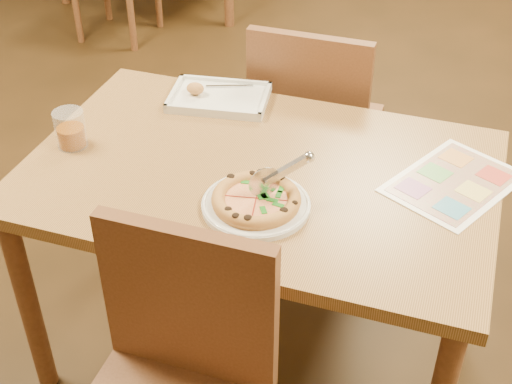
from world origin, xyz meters
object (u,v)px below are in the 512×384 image
(pizza_cutter, at_px, (279,174))
(glass_tumbler, at_px, (71,131))
(chair_near, at_px, (176,367))
(appetizer_tray, at_px, (217,98))
(dining_table, at_px, (259,193))
(menu, at_px, (454,182))
(plate, at_px, (256,205))
(chair_far, at_px, (313,113))
(pizza, at_px, (256,199))

(pizza_cutter, bearing_deg, glass_tumbler, 132.51)
(chair_near, bearing_deg, appetizer_tray, 105.13)
(dining_table, bearing_deg, pizza_cutter, -53.48)
(pizza_cutter, xyz_separation_m, menu, (0.43, 0.23, -0.09))
(glass_tumbler, bearing_deg, pizza_cutter, -5.98)
(dining_table, relative_size, plate, 4.61)
(chair_far, relative_size, pizza, 2.03)
(dining_table, relative_size, chair_far, 2.77)
(pizza, xyz_separation_m, menu, (0.47, 0.27, -0.02))
(plate, bearing_deg, glass_tumbler, 169.65)
(chair_far, distance_m, pizza, 0.79)
(dining_table, height_order, plate, plate)
(dining_table, distance_m, appetizer_tray, 0.41)
(menu, bearing_deg, dining_table, -168.73)
(appetizer_tray, bearing_deg, plate, -58.76)
(pizza, height_order, appetizer_tray, appetizer_tray)
(pizza_cutter, relative_size, glass_tumbler, 1.20)
(pizza, distance_m, glass_tumbler, 0.61)
(chair_near, distance_m, menu, 0.89)
(dining_table, height_order, chair_far, chair_far)
(pizza_cutter, bearing_deg, menu, -13.00)
(chair_far, height_order, glass_tumbler, chair_far)
(chair_near, bearing_deg, pizza, 83.67)
(chair_far, xyz_separation_m, plate, (0.05, -0.77, 0.16))
(plate, relative_size, pizza_cutter, 2.11)
(pizza, height_order, pizza_cutter, pizza_cutter)
(chair_far, bearing_deg, dining_table, 90.00)
(chair_near, xyz_separation_m, plate, (0.05, 0.43, 0.16))
(pizza, relative_size, menu, 0.64)
(pizza_cutter, bearing_deg, dining_table, 85.01)
(appetizer_tray, distance_m, menu, 0.80)
(glass_tumbler, bearing_deg, menu, 8.64)
(plate, relative_size, appetizer_tray, 0.83)
(glass_tumbler, bearing_deg, chair_far, 50.01)
(plate, bearing_deg, chair_far, 93.48)
(pizza, xyz_separation_m, glass_tumbler, (-0.60, 0.11, 0.02))
(chair_near, relative_size, plate, 1.67)
(dining_table, distance_m, chair_far, 0.61)
(chair_far, height_order, pizza, chair_far)
(chair_near, height_order, menu, chair_near)
(menu, bearing_deg, plate, -150.01)
(chair_near, xyz_separation_m, appetizer_tray, (-0.25, 0.92, 0.16))
(chair_far, relative_size, menu, 1.30)
(pizza, bearing_deg, plate, 136.88)
(pizza, bearing_deg, appetizer_tray, 121.27)
(plate, distance_m, appetizer_tray, 0.57)
(glass_tumbler, bearing_deg, chair_near, -44.33)
(chair_near, height_order, plate, chair_near)
(dining_table, distance_m, chair_near, 0.61)
(dining_table, xyz_separation_m, appetizer_tray, (-0.25, 0.32, 0.10))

